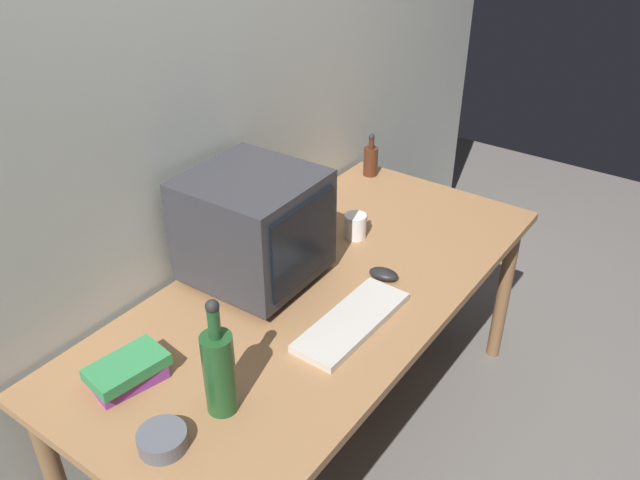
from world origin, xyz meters
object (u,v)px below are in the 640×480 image
Objects in this scene: computer_mouse at (384,274)px; cd_spindle at (163,440)px; crt_monitor at (254,228)px; bottle_tall at (219,370)px; book_stack at (127,371)px; keyboard at (352,322)px; mug at (356,226)px; bottle_short at (371,160)px.

computer_mouse is 0.91m from cd_spindle.
crt_monitor reaches higher than bottle_tall.
computer_mouse is at bearing -21.05° from book_stack.
keyboard is 0.26m from computer_mouse.
cd_spindle is (-0.18, 0.03, -0.11)m from bottle_tall.
cd_spindle is at bearing 170.31° from bottle_tall.
bottle_tall is at bearing -73.77° from book_stack.
crt_monitor is at bearing 87.92° from keyboard.
book_stack is 1.82× the size of cd_spindle.
crt_monitor is 3.31× the size of mug.
crt_monitor reaches higher than mug.
keyboard is 0.51m from mug.
bottle_tall is 0.21m from cd_spindle.
bottle_tall is (-0.47, 0.09, 0.12)m from keyboard.
crt_monitor reaches higher than computer_mouse.
keyboard is at bearing -10.29° from cd_spindle.
bottle_tall reaches higher than keyboard.
crt_monitor is at bearing 115.99° from computer_mouse.
bottle_short reaches higher than mug.
keyboard is at bearing -93.33° from crt_monitor.
keyboard is 3.50× the size of mug.
keyboard is 0.66m from cd_spindle.
bottle_tall is 0.92m from mug.
book_stack is (-0.81, 0.31, 0.02)m from computer_mouse.
bottle_tall is at bearing -163.40° from bottle_short.
bottle_short reaches higher than cd_spindle.
book_stack is (-0.55, 0.36, 0.02)m from keyboard.
keyboard is 1.92× the size of book_stack.
bottle_tall reaches higher than computer_mouse.
cd_spindle reaches higher than computer_mouse.
computer_mouse is at bearing -55.35° from crt_monitor.
bottle_tall is 1.43m from bottle_short.
book_stack is at bearing 174.75° from mug.
mug is (0.17, 0.22, 0.03)m from computer_mouse.
cd_spindle is (-0.10, -0.24, -0.01)m from book_stack.
book_stack is (-0.08, 0.27, -0.09)m from bottle_tall.
mug reaches higher than computer_mouse.
computer_mouse is at bearing -4.46° from cd_spindle.
bottle_tall reaches higher than bottle_short.
crt_monitor is 0.74m from cd_spindle.
cd_spindle is at bearing 166.87° from computer_mouse.
crt_monitor reaches higher than book_stack.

